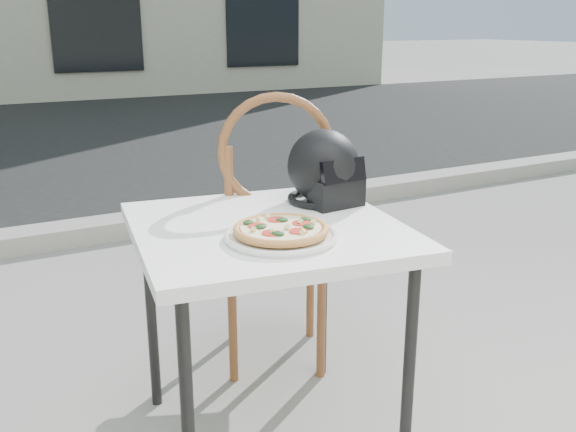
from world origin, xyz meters
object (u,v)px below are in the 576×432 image
plate (281,236)px  pizza (281,229)px  cafe_table_main (267,245)px  cafe_chair_main (275,221)px  helmet (325,171)px

plate → pizza: (0.00, 0.00, 0.02)m
cafe_table_main → cafe_chair_main: size_ratio=0.81×
cafe_table_main → pizza: pizza is taller
pizza → helmet: helmet is taller
cafe_chair_main → plate: bearing=87.6°
cafe_chair_main → pizza: bearing=87.6°
cafe_table_main → cafe_chair_main: bearing=60.0°
plate → helmet: helmet is taller
helmet → cafe_chair_main: size_ratio=0.25×
cafe_table_main → plate: size_ratio=2.42×
cafe_table_main → pizza: bearing=-101.3°
cafe_table_main → cafe_chair_main: (0.24, 0.41, -0.07)m
plate → helmet: (0.32, 0.28, 0.10)m
plate → helmet: bearing=41.6°
cafe_table_main → plate: bearing=-101.3°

